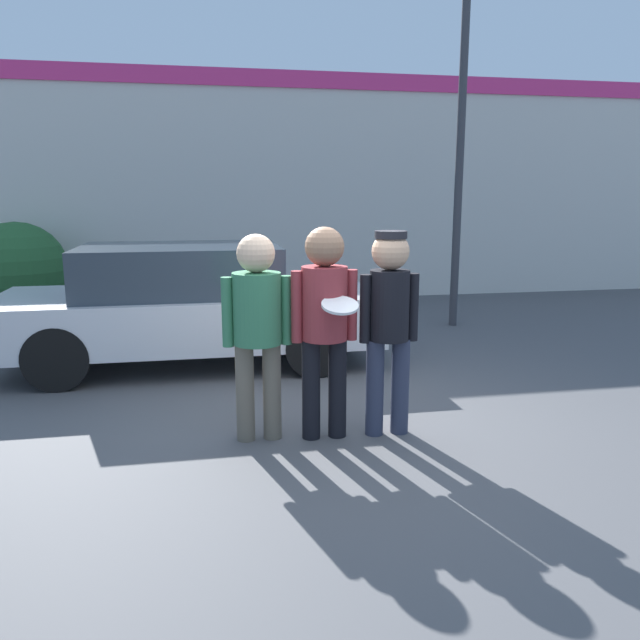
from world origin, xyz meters
TOP-DOWN VIEW (x-y plane):
  - ground_plane at (0.00, 0.00)m, footprint 56.00×56.00m
  - storefront_building at (0.00, 6.81)m, footprint 24.00×0.22m
  - person_left at (-0.61, -0.09)m, footprint 0.56×0.39m
  - person_middle_with_frisbee at (-0.08, -0.15)m, footprint 0.54×0.59m
  - person_right at (0.46, -0.17)m, footprint 0.49×0.32m
  - parked_car_near at (-1.21, 2.40)m, footprint 4.33×1.80m
  - street_lamp at (2.95, 3.91)m, footprint 1.34×0.35m
  - shrub at (-3.97, 5.84)m, footprint 1.55×1.55m

SIDE VIEW (x-z plane):
  - ground_plane at x=0.00m, z-range 0.00..0.00m
  - parked_car_near at x=-1.21m, z-range 0.01..1.42m
  - shrub at x=-3.97m, z-range 0.00..1.55m
  - person_left at x=-0.61m, z-range 0.17..1.85m
  - person_right at x=0.46m, z-range 0.17..1.87m
  - person_middle_with_frisbee at x=-0.08m, z-range 0.18..1.92m
  - storefront_building at x=0.00m, z-range 0.03..4.19m
  - street_lamp at x=2.95m, z-range 0.69..7.25m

